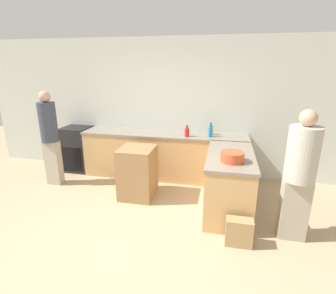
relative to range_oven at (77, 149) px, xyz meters
The scene contains 13 objects.
ground_plane 2.92m from the range_oven, 48.33° to the right, with size 14.00×14.00×0.00m, color tan.
wall_back 2.14m from the range_oven, ahead, with size 8.00×0.06×2.70m.
counter_back 1.92m from the range_oven, ahead, with size 3.21×0.64×0.91m.
counter_peninsula 3.34m from the range_oven, 17.90° to the right, with size 0.69×1.44×0.91m.
range_oven is the anchor object (origin of this frame).
island_table 1.90m from the range_oven, 28.70° to the right, with size 0.56×0.59×0.87m.
mixing_bowl 3.50m from the range_oven, 22.99° to the right, with size 0.32×0.32×0.14m.
olive_oil_bottle 2.86m from the range_oven, ahead, with size 0.08×0.08×0.24m.
dish_soap_bottle 2.86m from the range_oven, ahead, with size 0.07×0.07×0.26m.
hot_sauce_bottle 2.46m from the range_oven, ahead, with size 0.09×0.09×0.22m.
person_by_range 0.92m from the range_oven, 93.08° to the right, with size 0.30×0.30×1.75m.
person_at_peninsula 4.32m from the range_oven, 21.53° to the right, with size 0.37×0.37×1.70m.
paper_bag 3.83m from the range_oven, 29.65° to the right, with size 0.33×0.17×0.36m.
Camera 1 is at (1.13, -2.67, 2.17)m, focal length 28.00 mm.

